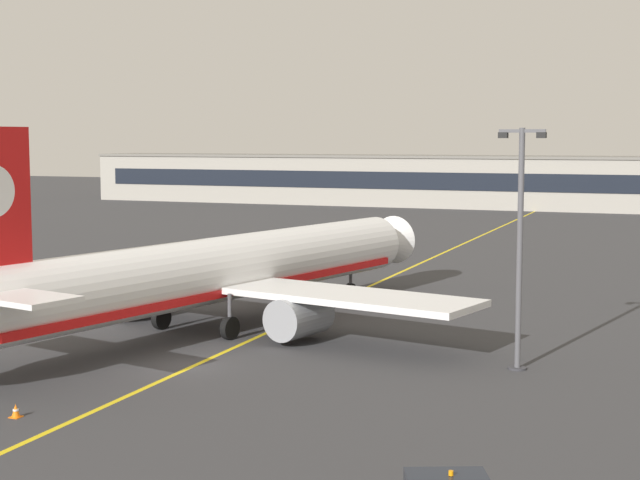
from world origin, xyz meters
The scene contains 8 objects.
ground_plane centered at (0.00, 0.00, 0.00)m, with size 400.00×400.00×0.00m, color #353538.
taxiway_centreline centered at (0.00, 30.00, 0.00)m, with size 0.30×180.00×0.01m, color yellow.
airliner_foreground centered at (-2.97, 8.84, 3.37)m, with size 32.28×41.11×11.65m.
apron_lamp_post centered at (15.26, 5.41, 6.11)m, with size 2.24×0.90×11.62m.
service_car_fourth centered at (-23.26, 24.03, 0.77)m, with size 4.57×3.37×1.79m.
safety_cone_by_nose_gear centered at (-1.94, 23.79, 0.26)m, with size 0.44×0.44×0.55m.
safety_cone_by_tail centered at (-1.90, -10.22, 0.26)m, with size 0.44×0.44×0.55m.
terminal_building centered at (1.73, 115.60, 4.22)m, with size 164.33×12.40×8.44m.
Camera 1 is at (23.43, -40.75, 11.08)m, focal length 54.32 mm.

